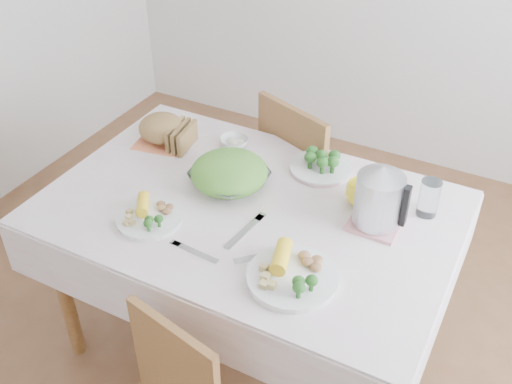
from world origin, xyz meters
The scene contains 18 objects.
floor centered at (0.00, 0.00, 0.00)m, with size 3.60×3.60×0.00m, color brown.
dining_table centered at (0.00, 0.00, 0.38)m, with size 1.40×0.90×0.75m, color brown.
tablecloth centered at (0.00, 0.00, 0.76)m, with size 1.50×1.00×0.01m, color silver.
chair_far centered at (0.02, 0.66, 0.47)m, with size 0.42×0.42×0.93m, color brown.
salad_bowl centered at (-0.12, 0.07, 0.80)m, with size 0.28×0.28×0.07m, color white.
dinner_plate_left centered at (-0.27, -0.24, 0.77)m, with size 0.24×0.24×0.02m, color white.
dinner_plate_right centered at (0.31, -0.28, 0.77)m, with size 0.30×0.30×0.02m, color white.
broccoli_plate centered at (0.14, 0.34, 0.77)m, with size 0.25×0.25×0.02m, color beige.
napkin centered at (-0.55, 0.23, 0.76)m, with size 0.21×0.21×0.00m, color #EC7D4E.
bread_loaf centered at (-0.55, 0.23, 0.82)m, with size 0.20×0.19×0.12m, color brown.
fruit_bowl centered at (-0.25, 0.34, 0.78)m, with size 0.12×0.12×0.04m, color white.
yellow_mug centered at (0.36, 0.21, 0.81)m, with size 0.12×0.12×0.09m, color yellow.
glass_tumbler centered at (0.59, 0.26, 0.83)m, with size 0.07×0.07×0.14m, color white.
pink_tray centered at (0.45, 0.12, 0.77)m, with size 0.17×0.17×0.01m, color #CB7C81.
electric_kettle centered at (0.45, 0.12, 0.88)m, with size 0.17×0.17×0.23m, color #B2B5BA.
fork_left centered at (0.06, -0.14, 0.76)m, with size 0.03×0.22×0.00m, color silver.
fork_right centered at (0.18, -0.21, 0.76)m, with size 0.02×0.21×0.00m, color silver.
knife centered at (-0.04, -0.31, 0.76)m, with size 0.02×0.19×0.00m, color silver.
Camera 1 is at (0.84, -1.53, 2.11)m, focal length 42.00 mm.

